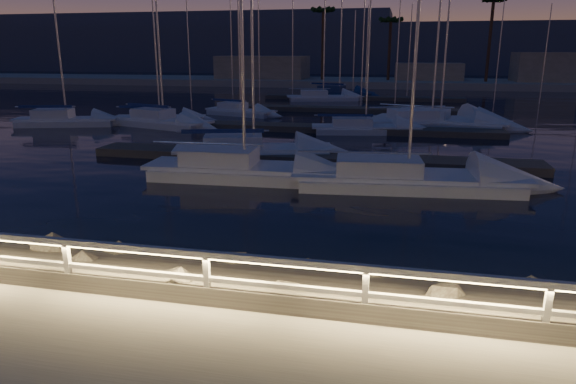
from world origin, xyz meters
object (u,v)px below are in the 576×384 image
sailboat_b (239,168)px  sailboat_i (239,111)px  sailboat_h (428,120)px  sailboat_j (158,117)px  sailboat_f (250,150)px  sailboat_c (363,127)px  sailboat_d (401,177)px  sailboat_n (338,92)px  guard_rail (154,260)px  sailboat_l (437,120)px  sailboat_k (321,97)px  sailboat_e (64,120)px  sailboat_a (162,121)px

sailboat_b → sailboat_i: sailboat_b is taller
sailboat_h → sailboat_j: size_ratio=1.44×
sailboat_b → sailboat_f: size_ratio=1.05×
sailboat_c → sailboat_i: bearing=135.2°
sailboat_c → sailboat_d: (2.64, -13.84, 0.05)m
sailboat_h → sailboat_j: bearing=164.2°
sailboat_b → sailboat_h: bearing=62.0°
sailboat_n → sailboat_f: bearing=-74.0°
sailboat_b → sailboat_f: sailboat_b is taller
guard_rail → sailboat_l: sailboat_l is taller
sailboat_h → sailboat_i: size_ratio=1.54×
sailboat_h → sailboat_n: size_ratio=1.18×
sailboat_b → sailboat_n: size_ratio=1.03×
sailboat_d → sailboat_n: bearing=95.0°
guard_rail → sailboat_k: 48.31m
sailboat_j → sailboat_e: bearing=-166.2°
sailboat_b → sailboat_c: (4.14, 13.83, -0.07)m
sailboat_b → sailboat_j: 19.47m
sailboat_b → sailboat_j: size_ratio=1.25×
sailboat_j → sailboat_c: bearing=-20.2°
guard_rail → sailboat_d: sailboat_d is taller
sailboat_c → sailboat_f: sailboat_f is taller
sailboat_c → sailboat_a: bearing=170.5°
sailboat_b → sailboat_i: (-6.90, 21.41, -0.06)m
sailboat_a → sailboat_j: bearing=140.9°
sailboat_h → sailboat_i: (-15.41, 3.59, -0.06)m
guard_rail → sailboat_l: 30.84m
sailboat_h → sailboat_k: size_ratio=1.23×
sailboat_d → sailboat_j: size_ratio=1.35×
sailboat_i → sailboat_k: sailboat_k is taller
sailboat_h → sailboat_l: sailboat_h is taller
sailboat_e → sailboat_f: (16.64, -8.41, 0.00)m
sailboat_h → sailboat_f: bearing=-146.4°
sailboat_c → sailboat_f: 10.80m
sailboat_i → sailboat_e: bearing=-123.5°
sailboat_a → sailboat_c: 14.36m
sailboat_f → sailboat_n: sailboat_n is taller
sailboat_j → sailboat_k: (9.41, 20.46, 0.02)m
sailboat_h → guard_rail: bearing=-124.0°
sailboat_e → sailboat_k: size_ratio=0.93×
sailboat_b → sailboat_k: bearing=91.0°
sailboat_d → sailboat_j: sailboat_d is taller
sailboat_l → sailboat_a: bearing=-150.9°
sailboat_i → sailboat_b: bearing=-55.4°
sailboat_a → sailboat_l: (19.33, 4.43, -0.01)m
sailboat_b → sailboat_j: (-11.56, 15.67, -0.06)m
sailboat_f → sailboat_l: sailboat_l is taller
sailboat_a → sailboat_c: bearing=18.9°
sailboat_c → sailboat_d: size_ratio=0.78×
sailboat_a → sailboat_b: bearing=-35.1°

